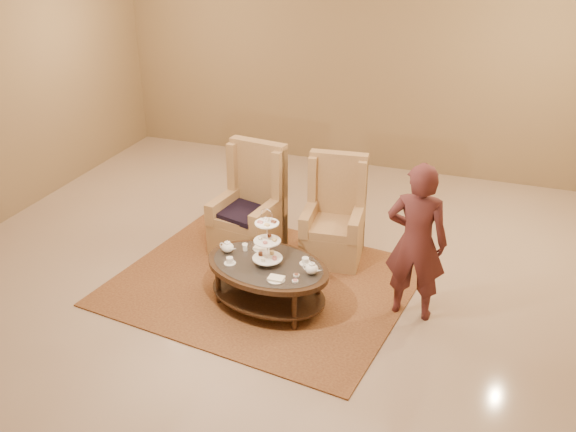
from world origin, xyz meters
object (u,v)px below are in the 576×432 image
at_px(armchair_right, 334,224).
at_px(armchair_left, 251,215).
at_px(person, 416,242).
at_px(tea_table, 268,271).

bearing_deg(armchair_right, armchair_left, -176.92).
bearing_deg(armchair_left, armchair_right, 16.75).
height_order(armchair_left, armchair_right, armchair_left).
height_order(armchair_right, person, person).
distance_m(armchair_right, person, 1.45).
xyz_separation_m(armchair_left, person, (2.06, -0.72, 0.38)).
xyz_separation_m(tea_table, person, (1.42, 0.36, 0.42)).
bearing_deg(armchair_left, tea_table, -51.76).
xyz_separation_m(armchair_left, armchair_right, (0.99, 0.16, -0.03)).
relative_size(tea_table, armchair_left, 1.14).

